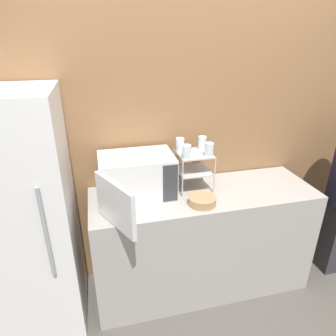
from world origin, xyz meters
The scene contains 11 objects.
ground_plane centered at (0.00, 0.00, 0.00)m, with size 12.00×12.00×0.00m, color #4C4742.
wall_back centered at (0.00, 0.65, 1.30)m, with size 8.00×0.06×2.60m.
counter centered at (0.00, 0.30, 0.46)m, with size 1.79×0.61×0.92m.
microwave centered at (-0.53, 0.37, 1.08)m, with size 0.58×0.76×0.33m.
dish_rack centered at (-0.06, 0.40, 1.14)m, with size 0.26×0.26×0.30m.
glass_front_left centered at (-0.15, 0.32, 1.27)m, with size 0.07×0.07×0.10m.
glass_back_right centered at (0.03, 0.48, 1.27)m, with size 0.07×0.07×0.10m.
glass_front_right centered at (0.03, 0.32, 1.27)m, with size 0.07×0.07×0.10m.
glass_back_left centered at (-0.15, 0.48, 1.27)m, with size 0.07×0.07×0.10m.
bowl centered at (-0.08, 0.14, 0.95)m, with size 0.20×0.20×0.06m.
refrigerator centered at (-1.33, 0.29, 0.89)m, with size 0.66×0.66×1.77m.
Camera 1 is at (-0.77, -1.64, 2.06)m, focal length 32.00 mm.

